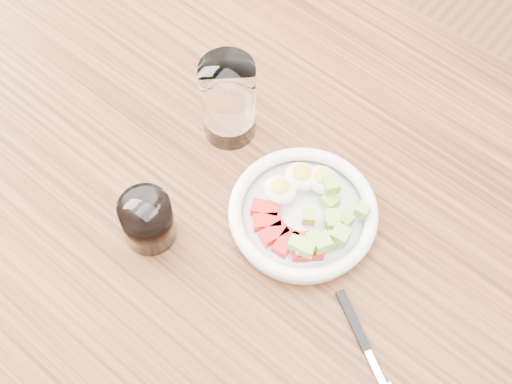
# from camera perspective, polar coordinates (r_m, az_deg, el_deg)

# --- Properties ---
(ground) EXTENTS (4.00, 4.00, 0.00)m
(ground) POSITION_cam_1_polar(r_m,az_deg,el_deg) (1.70, 0.05, -13.59)
(ground) COLOR brown
(ground) RESTS_ON ground
(dining_table) EXTENTS (1.50, 0.90, 0.77)m
(dining_table) POSITION_cam_1_polar(r_m,az_deg,el_deg) (1.07, 0.07, -4.05)
(dining_table) COLOR brown
(dining_table) RESTS_ON ground
(bowl) EXTENTS (0.20, 0.20, 0.05)m
(bowl) POSITION_cam_1_polar(r_m,az_deg,el_deg) (0.96, 3.80, -1.60)
(bowl) COLOR white
(bowl) RESTS_ON dining_table
(fork) EXTENTS (0.16, 0.10, 0.01)m
(fork) POSITION_cam_1_polar(r_m,az_deg,el_deg) (0.91, 8.41, -11.44)
(fork) COLOR black
(fork) RESTS_ON dining_table
(water_glass) EXTENTS (0.08, 0.08, 0.14)m
(water_glass) POSITION_cam_1_polar(r_m,az_deg,el_deg) (0.99, -2.22, 7.32)
(water_glass) COLOR white
(water_glass) RESTS_ON dining_table
(coffee_glass) EXTENTS (0.07, 0.07, 0.08)m
(coffee_glass) POSITION_cam_1_polar(r_m,az_deg,el_deg) (0.94, -8.66, -2.27)
(coffee_glass) COLOR white
(coffee_glass) RESTS_ON dining_table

